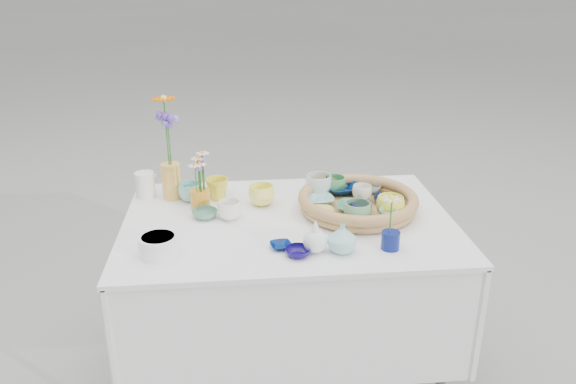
{
  "coord_description": "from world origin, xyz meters",
  "views": [
    {
      "loc": [
        -0.19,
        -1.95,
        1.68
      ],
      "look_at": [
        0.0,
        0.02,
        0.87
      ],
      "focal_mm": 35.0,
      "sensor_mm": 36.0,
      "label": 1
    }
  ],
  "objects": [
    {
      "name": "tray_ceramic_7",
      "position": [
        0.31,
        0.12,
        0.81
      ],
      "size": [
        0.1,
        0.1,
        0.06
      ],
      "primitive_type": "imported",
      "rotation": [
        0.0,
        0.0,
        -0.31
      ],
      "color": "white",
      "rests_on": "wicker_tray"
    },
    {
      "name": "loose_ceramic_0",
      "position": [
        -0.27,
        0.23,
        0.81
      ],
      "size": [
        0.1,
        0.1,
        0.09
      ],
      "primitive_type": "imported",
      "rotation": [
        0.0,
        0.0,
        0.02
      ],
      "color": "yellow",
      "rests_on": "display_table"
    },
    {
      "name": "tray_ceramic_1",
      "position": [
        0.41,
        0.08,
        0.8
      ],
      "size": [
        0.14,
        0.14,
        0.03
      ],
      "primitive_type": "imported",
      "rotation": [
        0.0,
        0.0,
        -0.41
      ],
      "color": "black",
      "rests_on": "wicker_tray"
    },
    {
      "name": "loose_ceramic_6",
      "position": [
        0.0,
        -0.29,
        0.78
      ],
      "size": [
        0.11,
        0.11,
        0.03
      ],
      "primitive_type": "imported",
      "rotation": [
        0.0,
        0.0,
        -0.37
      ],
      "color": "#110654",
      "rests_on": "display_table"
    },
    {
      "name": "loose_ceramic_2",
      "position": [
        -0.32,
        0.05,
        0.78
      ],
      "size": [
        0.13,
        0.13,
        0.03
      ],
      "primitive_type": "imported",
      "rotation": [
        0.0,
        0.0,
        0.38
      ],
      "color": "slate",
      "rests_on": "display_table"
    },
    {
      "name": "gerbera",
      "position": [
        -0.47,
        0.26,
        1.05
      ],
      "size": [
        0.13,
        0.13,
        0.29
      ],
      "primitive_type": null,
      "rotation": [
        0.0,
        0.0,
        -0.23
      ],
      "color": "#DF6100",
      "rests_on": "tall_vase_yellow"
    },
    {
      "name": "display_table",
      "position": [
        0.0,
        0.0,
        0.0
      ],
      "size": [
        1.26,
        0.86,
        0.77
      ],
      "primitive_type": null,
      "color": "white",
      "rests_on": "ground"
    },
    {
      "name": "bud_vase_seafoam",
      "position": [
        0.16,
        -0.28,
        0.82
      ],
      "size": [
        0.12,
        0.12,
        0.11
      ],
      "primitive_type": "imported",
      "rotation": [
        0.0,
        0.0,
        0.2
      ],
      "color": "#94CCC9",
      "rests_on": "display_table"
    },
    {
      "name": "tray_ceramic_8",
      "position": [
        0.36,
        0.2,
        0.8
      ],
      "size": [
        0.13,
        0.13,
        0.03
      ],
      "primitive_type": "imported",
      "rotation": [
        0.0,
        0.0,
        -0.34
      ],
      "color": "#7AA3CE",
      "rests_on": "wicker_tray"
    },
    {
      "name": "loose_ceramic_3",
      "position": [
        -0.23,
        0.03,
        0.8
      ],
      "size": [
        0.11,
        0.11,
        0.07
      ],
      "primitive_type": "imported",
      "rotation": [
        0.0,
        0.0,
        0.23
      ],
      "color": "white",
      "rests_on": "display_table"
    },
    {
      "name": "wicker_tray",
      "position": [
        0.28,
        0.05,
        0.8
      ],
      "size": [
        0.47,
        0.47,
        0.08
      ],
      "primitive_type": null,
      "color": "#9C6E44",
      "rests_on": "display_table"
    },
    {
      "name": "daisy_cup",
      "position": [
        -0.34,
        0.13,
        0.81
      ],
      "size": [
        0.09,
        0.09,
        0.08
      ],
      "primitive_type": "cylinder",
      "rotation": [
        0.0,
        0.0,
        -0.26
      ],
      "color": "orange",
      "rests_on": "display_table"
    },
    {
      "name": "bud_vase_cobalt",
      "position": [
        0.32,
        -0.27,
        0.8
      ],
      "size": [
        0.07,
        0.07,
        0.06
      ],
      "primitive_type": "cylinder",
      "rotation": [
        0.0,
        0.0,
        -0.04
      ],
      "color": "navy",
      "rests_on": "display_table"
    },
    {
      "name": "fluted_bowl",
      "position": [
        -0.46,
        -0.24,
        0.8
      ],
      "size": [
        0.13,
        0.13,
        0.07
      ],
      "primitive_type": null,
      "rotation": [
        0.0,
        0.0,
        0.0
      ],
      "color": "white",
      "rests_on": "display_table"
    },
    {
      "name": "tray_ceramic_2",
      "position": [
        0.38,
        -0.06,
        0.83
      ],
      "size": [
        0.14,
        0.14,
        0.08
      ],
      "primitive_type": "imported",
      "rotation": [
        0.0,
        0.0,
        0.36
      ],
      "color": "#F8F440",
      "rests_on": "wicker_tray"
    },
    {
      "name": "tray_ceramic_12",
      "position": [
        0.21,
        0.2,
        0.82
      ],
      "size": [
        0.12,
        0.12,
        0.07
      ],
      "primitive_type": "imported",
      "rotation": [
        0.0,
        0.0,
        0.37
      ],
      "color": "#3F9151",
      "rests_on": "wicker_tray"
    },
    {
      "name": "tray_ceramic_4",
      "position": [
        0.25,
        -0.09,
        0.82
      ],
      "size": [
        0.11,
        0.11,
        0.08
      ],
      "primitive_type": "imported",
      "rotation": [
        0.0,
        0.0,
        0.08
      ],
      "color": "#659D70",
      "rests_on": "wicker_tray"
    },
    {
      "name": "tray_ceramic_9",
      "position": [
        0.27,
        -0.06,
        0.82
      ],
      "size": [
        0.1,
        0.1,
        0.06
      ],
      "primitive_type": "imported",
      "rotation": [
        0.0,
        0.0,
        -0.2
      ],
      "color": "navy",
      "rests_on": "wicker_tray"
    },
    {
      "name": "tray_ceramic_10",
      "position": [
        0.12,
        -0.02,
        0.8
      ],
      "size": [
        0.12,
        0.12,
        0.03
      ],
      "primitive_type": "imported",
      "rotation": [
        0.0,
        0.0,
        -0.12
      ],
      "color": "#E7D05B",
      "rests_on": "wicker_tray"
    },
    {
      "name": "tray_ceramic_11",
      "position": [
        0.35,
        -0.12,
        0.81
      ],
      "size": [
        0.08,
        0.08,
        0.06
      ],
      "primitive_type": "imported",
      "rotation": [
        0.0,
        0.0,
        0.21
      ],
      "color": "#7EBB9E",
      "rests_on": "wicker_tray"
    },
    {
      "name": "tray_ceramic_3",
      "position": [
        0.25,
        0.01,
        0.8
      ],
      "size": [
        0.17,
        0.17,
        0.03
      ],
      "primitive_type": "imported",
      "rotation": [
        0.0,
        0.0,
        -0.35
      ],
      "color": "#408D6D",
      "rests_on": "wicker_tray"
    },
    {
      "name": "bud_vase_paleblue",
      "position": [
        0.06,
        -0.27,
        0.83
      ],
      "size": [
        0.1,
        0.1,
        0.13
      ],
      "primitive_type": null,
      "rotation": [
        0.0,
        0.0,
        -0.32
      ],
      "color": "white",
      "rests_on": "display_table"
    },
    {
      "name": "hydrangea",
      "position": [
        -0.46,
        0.26,
        1.01
      ],
      "size": [
        0.09,
        0.09,
        0.26
      ],
      "primitive_type": null,
      "rotation": [
        0.0,
        0.0,
        0.22
      ],
      "color": "#693BB8",
      "rests_on": "tall_vase_yellow"
    },
    {
      "name": "loose_ceramic_5",
      "position": [
        -0.39,
        0.22,
        0.8
      ],
      "size": [
        0.11,
        0.11,
        0.08
      ],
      "primitive_type": "imported",
      "rotation": [
        0.0,
        0.0,
        0.18
      ],
      "color": "#80C7BC",
      "rests_on": "display_table"
    },
    {
      "name": "white_pitcher",
      "position": [
        -0.58,
        0.28,
        0.82
      ],
      "size": [
        0.13,
        0.11,
        0.11
      ],
      "primitive_type": null,
      "rotation": [
        0.0,
        0.0,
        -0.32
      ],
      "color": "white",
      "rests_on": "display_table"
    },
    {
      "name": "single_daisy",
      "position": [
        0.32,
        -0.27,
        0.89
      ],
      "size": [
        0.1,
        0.1,
        0.14
      ],
      "primitive_type": null,
      "rotation": [
        0.0,
        0.0,
        0.37
      ],
      "color": "silver",
      "rests_on": "bud_vase_cobalt"
    },
    {
      "name": "tall_vase_yellow",
      "position": [
        -0.46,
        0.26,
        0.84
      ],
      "size": [
        0.1,
        0.1,
        0.15
      ],
      "primitive_type": "cylinder",
      "rotation": [
        0.0,
        0.0,
        -0.38
      ],
      "color": "#F2B549",
      "rests_on": "display_table"
    },
    {
      "name": "tray_ceramic_6",
      "position": [
        0.15,
        0.19,
        0.83
      ],
      "size": [
        0.14,
        0.14,
        0.09
      ],
      "primitive_type": "imported",
      "rotation": [
        0.0,
        0.0,
        0.27
      ],
      "color": "silver",
      "rests_on": "wicker_tray"
    },
    {
      "name": "loose_ceramic_4",
      "position": [
        -0.05,
        -0.23,
        0.77
      ],
      "size": [
        0.08,
        0.08,
        0.02
      ],
      "primitive_type": "imported",
      "rotation": [
        0.0,
        0.0,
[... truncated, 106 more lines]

